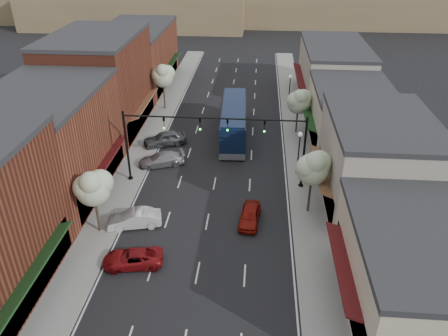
% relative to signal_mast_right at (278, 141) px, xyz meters
% --- Properties ---
extents(ground, '(160.00, 160.00, 0.00)m').
position_rel_signal_mast_right_xyz_m(ground, '(-5.62, -8.00, -4.62)').
color(ground, black).
rests_on(ground, ground).
extents(sidewalk_left, '(2.80, 73.00, 0.15)m').
position_rel_signal_mast_right_xyz_m(sidewalk_left, '(-14.02, 10.50, -4.55)').
color(sidewalk_left, gray).
rests_on(sidewalk_left, ground).
extents(sidewalk_right, '(2.80, 73.00, 0.15)m').
position_rel_signal_mast_right_xyz_m(sidewalk_right, '(2.78, 10.50, -4.55)').
color(sidewalk_right, gray).
rests_on(sidewalk_right, ground).
extents(curb_left, '(0.25, 73.00, 0.17)m').
position_rel_signal_mast_right_xyz_m(curb_left, '(-12.62, 10.50, -4.55)').
color(curb_left, gray).
rests_on(curb_left, ground).
extents(curb_right, '(0.25, 73.00, 0.17)m').
position_rel_signal_mast_right_xyz_m(curb_right, '(1.38, 10.50, -4.55)').
color(curb_right, gray).
rests_on(curb_right, ground).
extents(bldg_left_midnear, '(10.14, 14.10, 9.40)m').
position_rel_signal_mast_right_xyz_m(bldg_left_midnear, '(-19.85, -2.00, 0.03)').
color(bldg_left_midnear, brown).
rests_on(bldg_left_midnear, ground).
extents(bldg_left_midfar, '(10.14, 14.10, 10.90)m').
position_rel_signal_mast_right_xyz_m(bldg_left_midfar, '(-19.86, 12.00, 0.78)').
color(bldg_left_midfar, brown).
rests_on(bldg_left_midfar, ground).
extents(bldg_left_far, '(10.14, 18.10, 8.40)m').
position_rel_signal_mast_right_xyz_m(bldg_left_far, '(-19.84, 28.00, -0.46)').
color(bldg_left_far, brown).
rests_on(bldg_left_far, ground).
extents(bldg_right_near, '(9.14, 12.10, 5.90)m').
position_rel_signal_mast_right_xyz_m(bldg_right_near, '(8.07, -14.00, -1.70)').
color(bldg_right_near, beige).
rests_on(bldg_right_near, ground).
extents(bldg_right_midnear, '(9.14, 12.10, 7.90)m').
position_rel_signal_mast_right_xyz_m(bldg_right_midnear, '(8.10, -2.00, -0.72)').
color(bldg_right_midnear, '#A09789').
rests_on(bldg_right_midnear, ground).
extents(bldg_right_midfar, '(9.14, 12.10, 6.40)m').
position_rel_signal_mast_right_xyz_m(bldg_right_midfar, '(8.08, 10.00, -1.46)').
color(bldg_right_midfar, beige).
rests_on(bldg_right_midfar, ground).
extents(bldg_right_far, '(9.14, 16.10, 7.40)m').
position_rel_signal_mast_right_xyz_m(bldg_right_far, '(8.09, 24.00, -0.96)').
color(bldg_right_far, '#A09789').
rests_on(bldg_right_far, ground).
extents(hill_near, '(50.00, 20.00, 8.00)m').
position_rel_signal_mast_right_xyz_m(hill_near, '(-30.62, 70.00, -0.62)').
color(hill_near, '#7A6647').
rests_on(hill_near, ground).
extents(signal_mast_right, '(8.22, 0.46, 7.00)m').
position_rel_signal_mast_right_xyz_m(signal_mast_right, '(0.00, 0.00, 0.00)').
color(signal_mast_right, black).
rests_on(signal_mast_right, ground).
extents(signal_mast_left, '(8.22, 0.46, 7.00)m').
position_rel_signal_mast_right_xyz_m(signal_mast_left, '(-11.24, 0.00, 0.00)').
color(signal_mast_left, black).
rests_on(signal_mast_left, ground).
extents(tree_right_near, '(2.85, 2.65, 5.95)m').
position_rel_signal_mast_right_xyz_m(tree_right_near, '(2.73, -4.05, -0.17)').
color(tree_right_near, '#47382B').
rests_on(tree_right_near, ground).
extents(tree_right_far, '(2.85, 2.65, 5.43)m').
position_rel_signal_mast_right_xyz_m(tree_right_far, '(2.73, 11.95, -0.63)').
color(tree_right_far, '#47382B').
rests_on(tree_right_far, ground).
extents(tree_left_near, '(2.85, 2.65, 5.69)m').
position_rel_signal_mast_right_xyz_m(tree_left_near, '(-13.87, -8.05, -0.40)').
color(tree_left_near, '#47382B').
rests_on(tree_left_near, ground).
extents(tree_left_far, '(2.85, 2.65, 6.13)m').
position_rel_signal_mast_right_xyz_m(tree_left_far, '(-13.87, 17.95, -0.02)').
color(tree_left_far, '#47382B').
rests_on(tree_left_far, ground).
extents(lamp_post_near, '(0.44, 0.44, 4.44)m').
position_rel_signal_mast_right_xyz_m(lamp_post_near, '(2.18, 2.50, -1.62)').
color(lamp_post_near, black).
rests_on(lamp_post_near, ground).
extents(lamp_post_far, '(0.44, 0.44, 4.44)m').
position_rel_signal_mast_right_xyz_m(lamp_post_far, '(2.18, 20.00, -1.62)').
color(lamp_post_far, black).
rests_on(lamp_post_far, ground).
extents(coach_bus, '(3.13, 12.34, 3.74)m').
position_rel_signal_mast_right_xyz_m(coach_bus, '(-4.48, 10.45, -2.67)').
color(coach_bus, '#0D1A37').
rests_on(coach_bus, ground).
extents(red_hatchback, '(1.95, 4.04, 1.33)m').
position_rel_signal_mast_right_xyz_m(red_hatchback, '(-2.16, -5.79, -3.96)').
color(red_hatchback, maroon).
rests_on(red_hatchback, ground).
extents(parked_car_a, '(4.54, 2.67, 1.19)m').
position_rel_signal_mast_right_xyz_m(parked_car_a, '(-10.30, -11.55, -4.03)').
color(parked_car_a, maroon).
rests_on(parked_car_a, ground).
extents(parked_car_b, '(4.50, 2.45, 1.41)m').
position_rel_signal_mast_right_xyz_m(parked_car_b, '(-11.36, -7.05, -3.92)').
color(parked_car_b, silver).
rests_on(parked_car_b, ground).
extents(parked_car_c, '(4.95, 3.31, 1.33)m').
position_rel_signal_mast_right_xyz_m(parked_car_c, '(-11.29, 3.10, -3.96)').
color(parked_car_c, '#99999E').
rests_on(parked_car_c, ground).
extents(parked_car_d, '(5.00, 3.64, 1.58)m').
position_rel_signal_mast_right_xyz_m(parked_car_d, '(-11.82, 7.60, -3.83)').
color(parked_car_d, '#515458').
rests_on(parked_car_d, ground).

